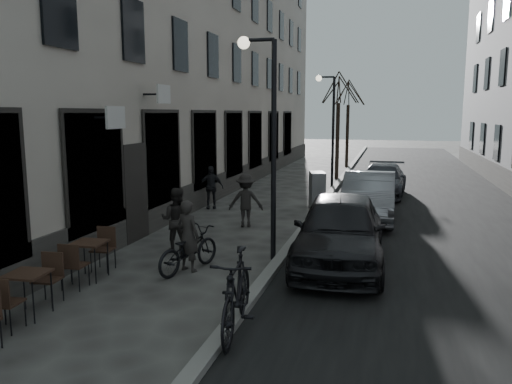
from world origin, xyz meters
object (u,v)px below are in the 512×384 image
at_px(streetlamp_far, 330,118).
at_px(pedestrian_mid, 246,201).
at_px(car_near, 340,230).
at_px(moped, 237,293).
at_px(tree_near, 339,88).
at_px(bicycle, 188,249).
at_px(pedestrian_near, 176,220).
at_px(streetlamp_near, 266,124).
at_px(pedestrian_far, 211,187).
at_px(car_far, 382,180).
at_px(tree_far, 348,92).
at_px(utility_cabinet, 317,191).
at_px(bistro_set_c, 89,256).
at_px(bistro_set_b, 28,290).
at_px(car_mid, 369,196).

xyz_separation_m(streetlamp_far, pedestrian_mid, (-1.40, -8.90, -2.37)).
bearing_deg(car_near, moped, -109.09).
bearing_deg(tree_near, bicycle, -95.18).
xyz_separation_m(bicycle, car_near, (3.12, 1.28, 0.33)).
bearing_deg(moped, pedestrian_near, 118.47).
distance_m(streetlamp_near, pedestrian_near, 3.31).
xyz_separation_m(tree_near, bicycle, (-1.48, -16.32, -4.18)).
relative_size(pedestrian_mid, pedestrian_far, 1.03).
distance_m(pedestrian_near, car_far, 11.12).
distance_m(tree_far, car_near, 21.46).
relative_size(streetlamp_far, tree_far, 0.89).
bearing_deg(car_far, pedestrian_mid, -114.66).
height_order(car_far, moped, moped).
bearing_deg(streetlamp_far, tree_far, 89.54).
bearing_deg(tree_near, utility_cabinet, -88.66).
height_order(pedestrian_far, car_near, car_near).
xyz_separation_m(tree_near, bistro_set_c, (-3.24, -17.35, -4.18)).
bearing_deg(tree_near, pedestrian_far, -110.36).
distance_m(bistro_set_b, car_far, 15.46).
height_order(tree_near, pedestrian_mid, tree_near).
xyz_separation_m(pedestrian_mid, moped, (1.92, -7.10, -0.15)).
xyz_separation_m(tree_far, bistro_set_b, (-3.12, -25.31, -4.20)).
bearing_deg(pedestrian_far, tree_far, 59.25).
relative_size(pedestrian_near, car_mid, 0.35).
distance_m(streetlamp_far, bistro_set_c, 14.94).
relative_size(bistro_set_c, pedestrian_near, 1.01).
bearing_deg(tree_near, car_near, -83.76).
relative_size(streetlamp_far, bistro_set_b, 3.25).
bearing_deg(bistro_set_c, car_far, 61.08).
xyz_separation_m(utility_cabinet, moped, (0.25, -10.47, -0.02)).
height_order(pedestrian_far, car_far, pedestrian_far).
xyz_separation_m(bistro_set_b, pedestrian_mid, (1.65, 7.41, 0.33)).
bearing_deg(car_mid, utility_cabinet, 143.64).
height_order(bistro_set_b, utility_cabinet, utility_cabinet).
bearing_deg(moped, tree_far, 84.73).
height_order(streetlamp_near, pedestrian_mid, streetlamp_near).
xyz_separation_m(tree_far, car_far, (2.39, -10.87, -4.02)).
height_order(tree_far, utility_cabinet, tree_far).
relative_size(pedestrian_mid, car_far, 0.36).
distance_m(tree_near, bistro_set_b, 20.01).
bearing_deg(bistro_set_b, bicycle, 56.08).
relative_size(utility_cabinet, car_near, 0.28).
bearing_deg(pedestrian_far, pedestrian_mid, -68.60).
height_order(streetlamp_near, streetlamp_far, same).
bearing_deg(pedestrian_mid, bistro_set_c, 57.44).
distance_m(bistro_set_c, car_far, 13.69).
distance_m(utility_cabinet, pedestrian_near, 6.90).
bearing_deg(utility_cabinet, car_mid, -52.86).
bearing_deg(streetlamp_near, car_far, 76.33).
bearing_deg(tree_far, bicycle, -93.79).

